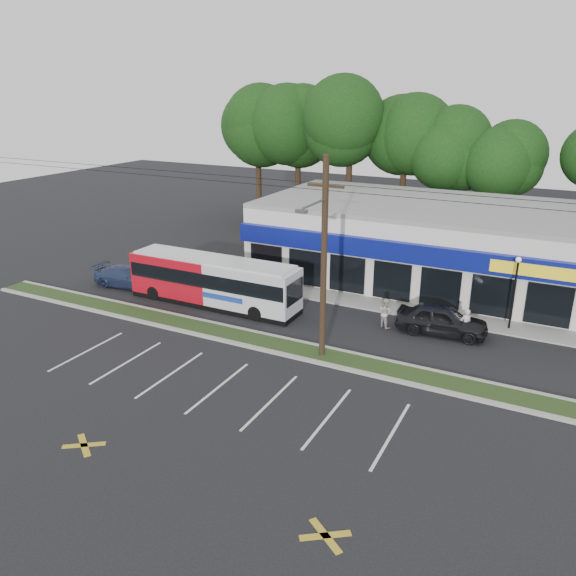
% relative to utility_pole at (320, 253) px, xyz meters
% --- Properties ---
extents(ground, '(120.00, 120.00, 0.00)m').
position_rel_utility_pole_xyz_m(ground, '(-2.83, -0.93, -5.41)').
color(ground, black).
rests_on(ground, ground).
extents(grass_strip, '(40.00, 1.60, 0.12)m').
position_rel_utility_pole_xyz_m(grass_strip, '(-2.83, 0.07, -5.35)').
color(grass_strip, '#213C18').
rests_on(grass_strip, ground).
extents(curb_south, '(40.00, 0.25, 0.14)m').
position_rel_utility_pole_xyz_m(curb_south, '(-2.83, -0.78, -5.34)').
color(curb_south, '#9E9E93').
rests_on(curb_south, ground).
extents(curb_north, '(40.00, 0.25, 0.14)m').
position_rel_utility_pole_xyz_m(curb_north, '(-2.83, 0.92, -5.34)').
color(curb_north, '#9E9E93').
rests_on(curb_north, ground).
extents(sidewalk, '(32.00, 2.20, 0.10)m').
position_rel_utility_pole_xyz_m(sidewalk, '(2.17, 8.07, -5.36)').
color(sidewalk, '#9E9E93').
rests_on(sidewalk, ground).
extents(strip_mall, '(25.00, 12.55, 5.30)m').
position_rel_utility_pole_xyz_m(strip_mall, '(2.67, 14.99, -2.76)').
color(strip_mall, silver).
rests_on(strip_mall, ground).
extents(utility_pole, '(50.00, 2.77, 10.00)m').
position_rel_utility_pole_xyz_m(utility_pole, '(0.00, 0.00, 0.00)').
color(utility_pole, black).
rests_on(utility_pole, ground).
extents(lamp_post, '(0.30, 0.30, 4.25)m').
position_rel_utility_pole_xyz_m(lamp_post, '(8.17, 7.87, -2.74)').
color(lamp_post, black).
rests_on(lamp_post, ground).
extents(tree_line, '(46.76, 6.76, 11.83)m').
position_rel_utility_pole_xyz_m(tree_line, '(1.17, 25.07, 3.00)').
color(tree_line, black).
rests_on(tree_line, ground).
extents(metrobus, '(11.24, 2.41, 3.02)m').
position_rel_utility_pole_xyz_m(metrobus, '(-8.72, 3.57, -3.81)').
color(metrobus, '#B40D1A').
rests_on(metrobus, ground).
extents(car_dark, '(5.02, 2.30, 1.67)m').
position_rel_utility_pole_xyz_m(car_dark, '(4.89, 5.59, -4.58)').
color(car_dark, black).
rests_on(car_dark, ground).
extents(car_silver, '(4.37, 2.24, 1.37)m').
position_rel_utility_pole_xyz_m(car_silver, '(-13.23, 5.15, -4.73)').
color(car_silver, '#ABACB3').
rests_on(car_silver, ground).
extents(car_blue, '(4.99, 2.42, 1.40)m').
position_rel_utility_pole_xyz_m(car_blue, '(-15.83, 3.70, -4.71)').
color(car_blue, navy).
rests_on(car_blue, ground).
extents(pedestrian_a, '(0.74, 0.72, 1.71)m').
position_rel_utility_pole_xyz_m(pedestrian_a, '(6.17, 5.51, -4.56)').
color(pedestrian_a, silver).
rests_on(pedestrian_a, ground).
extents(pedestrian_b, '(1.03, 0.95, 1.69)m').
position_rel_utility_pole_xyz_m(pedestrian_b, '(1.84, 5.07, -4.57)').
color(pedestrian_b, beige).
rests_on(pedestrian_b, ground).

